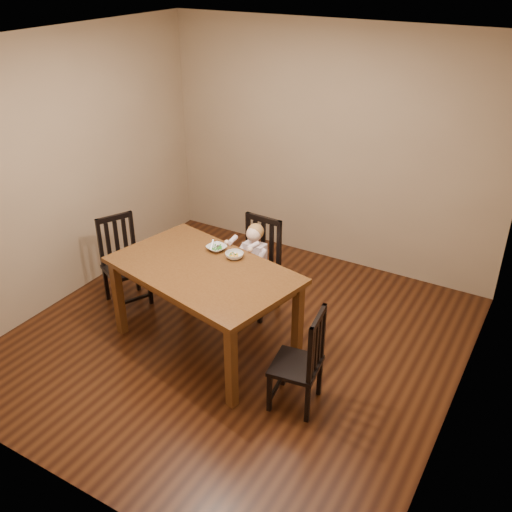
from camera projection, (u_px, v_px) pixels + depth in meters
The scene contains 9 objects.
room at pixel (233, 212), 4.83m from camera, with size 4.01×4.01×2.71m.
dining_table at pixel (203, 277), 5.08m from camera, with size 1.83×1.32×0.83m.
chair_child at pixel (257, 267), 5.77m from camera, with size 0.44×0.42×0.99m.
chair_left at pixel (123, 262), 5.90m from camera, with size 0.53×0.53×0.94m.
chair_right at pixel (301, 362), 4.52m from camera, with size 0.42×0.44×0.90m.
toddler at pixel (254, 259), 5.67m from camera, with size 0.29×0.36×0.49m, color white, non-canonical shape.
bowl_peas at pixel (217, 248), 5.32m from camera, with size 0.18×0.18×0.04m, color silver.
bowl_veg at pixel (234, 255), 5.18m from camera, with size 0.17×0.17×0.05m, color silver.
fork at pixel (212, 245), 5.32m from camera, with size 0.06×0.12×0.05m.
Camera 1 is at (2.40, -3.72, 3.33)m, focal length 40.00 mm.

